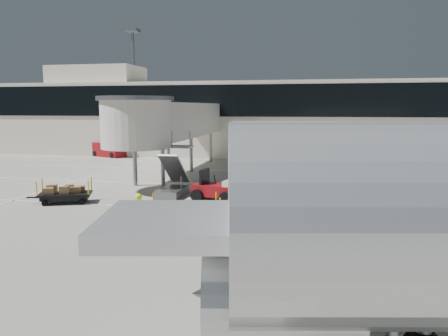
{
  "coord_description": "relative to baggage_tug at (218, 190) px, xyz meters",
  "views": [
    {
      "loc": [
        6.93,
        -19.77,
        5.38
      ],
      "look_at": [
        2.08,
        3.79,
        2.0
      ],
      "focal_mm": 35.0,
      "sensor_mm": 36.0,
      "label": 1
    }
  ],
  "objects": [
    {
      "name": "box_cart_near",
      "position": [
        -0.1,
        -5.77,
        -0.11
      ],
      "size": [
        3.77,
        2.44,
        1.46
      ],
      "rotation": [
        0.0,
        0.0,
        0.35
      ],
      "color": "black",
      "rests_on": "ground"
    },
    {
      "name": "minivan",
      "position": [
        10.01,
        9.86,
        0.34
      ],
      "size": [
        2.38,
        4.55,
        1.65
      ],
      "rotation": [
        0.0,
        0.0,
        -0.13
      ],
      "color": "silver",
      "rests_on": "ground"
    },
    {
      "name": "terminal",
      "position": [
        -1.96,
        25.59,
        3.45
      ],
      "size": [
        64.0,
        12.11,
        15.2
      ],
      "color": "silver",
      "rests_on": "ground"
    },
    {
      "name": "ground_worker",
      "position": [
        -1.78,
        -7.25,
        0.23
      ],
      "size": [
        0.76,
        0.65,
        1.77
      ],
      "primitive_type": "imported",
      "rotation": [
        0.0,
        0.0,
        0.42
      ],
      "color": "#AFEF19",
      "rests_on": "ground"
    },
    {
      "name": "belt_loader",
      "position": [
        -16.46,
        19.64,
        0.11
      ],
      "size": [
        4.39,
        3.07,
        1.99
      ],
      "rotation": [
        0.0,
        0.0,
        -0.42
      ],
      "color": "maroon",
      "rests_on": "ground"
    },
    {
      "name": "jet_bridge",
      "position": [
        -5.58,
        7.92,
        3.63
      ],
      "size": [
        5.7,
        20.4,
        6.03
      ],
      "color": "beige",
      "rests_on": "ground"
    },
    {
      "name": "box_cart_far",
      "position": [
        -8.36,
        -2.27,
        -0.11
      ],
      "size": [
        3.51,
        2.33,
        1.36
      ],
      "rotation": [
        0.0,
        0.0,
        0.37
      ],
      "color": "black",
      "rests_on": "ground"
    },
    {
      "name": "suitcase_cart",
      "position": [
        4.14,
        1.53,
        -0.16
      ],
      "size": [
        3.54,
        1.97,
        1.36
      ],
      "rotation": [
        0.0,
        0.0,
        0.21
      ],
      "color": "black",
      "rests_on": "ground"
    },
    {
      "name": "baggage_tug",
      "position": [
        0.0,
        0.0,
        0.0
      ],
      "size": [
        2.96,
        2.25,
        1.79
      ],
      "rotation": [
        0.0,
        0.0,
        -0.23
      ],
      "color": "maroon",
      "rests_on": "ground"
    },
    {
      "name": "lane_markings",
      "position": [
        -2.27,
        4.99,
        -0.64
      ],
      "size": [
        40.0,
        30.0,
        0.02
      ],
      "color": "silver",
      "rests_on": "ground"
    },
    {
      "name": "ground",
      "position": [
        -1.61,
        -4.35,
        -0.65
      ],
      "size": [
        140.0,
        140.0,
        0.0
      ],
      "primitive_type": "plane",
      "color": "#B1AC9E",
      "rests_on": "ground"
    }
  ]
}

